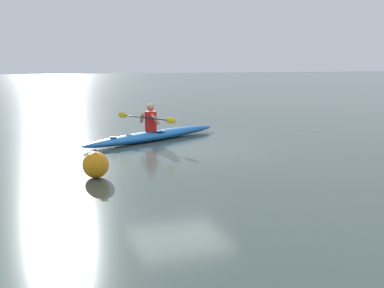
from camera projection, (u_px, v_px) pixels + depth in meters
ground_plane at (179, 149)px, 12.46m from camera, size 160.00×160.00×0.00m
kayak at (154, 135)px, 13.77m from camera, size 4.69×2.89×0.28m
kayaker at (150, 119)px, 13.57m from camera, size 1.17×2.11×0.79m
mooring_buoy_channel_marker at (96, 165)px, 9.29m from camera, size 0.51×0.51×0.56m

